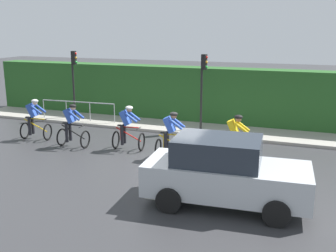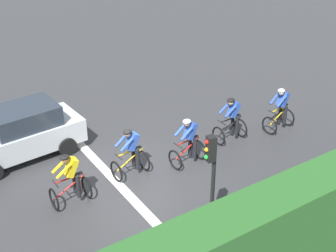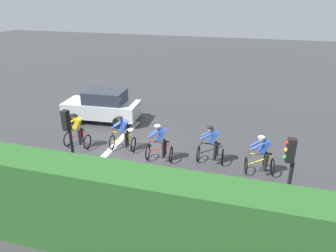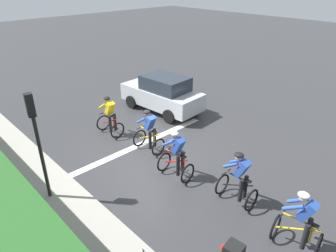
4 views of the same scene
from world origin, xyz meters
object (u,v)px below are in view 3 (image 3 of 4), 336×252
cyclist_fourth (123,134)px  traffic_light_near_crossing (70,144)px  traffic_light_far_junction (288,178)px  pedestrian_railing_kerbside (261,206)px  cyclist_trailing (77,131)px  cyclist_lead (262,156)px  cyclist_mid (160,144)px  car_silver (103,106)px  cyclist_second (212,146)px

cyclist_fourth → traffic_light_near_crossing: 4.21m
traffic_light_far_junction → pedestrian_railing_kerbside: bearing=-139.4°
cyclist_fourth → cyclist_trailing: same height
cyclist_lead → cyclist_fourth: same height
cyclist_lead → cyclist_fourth: 6.01m
cyclist_mid → car_silver: car_silver is taller
cyclist_trailing → traffic_light_far_junction: traffic_light_far_junction is taller
cyclist_lead → traffic_light_far_junction: bearing=7.8°
cyclist_mid → cyclist_trailing: bearing=-92.0°
cyclist_lead → traffic_light_near_crossing: (3.58, -6.00, 1.43)m
cyclist_mid → cyclist_second: bearing=100.9°
cyclist_second → cyclist_fourth: bearing=-90.4°
cyclist_second → car_silver: size_ratio=0.39×
cyclist_mid → car_silver: 5.54m
pedestrian_railing_kerbside → cyclist_fourth: bearing=-120.6°
traffic_light_far_junction → pedestrian_railing_kerbside: size_ratio=0.87×
cyclist_second → cyclist_mid: (0.41, -2.12, 0.00)m
cyclist_fourth → pedestrian_railing_kerbside: cyclist_fourth is taller
cyclist_lead → cyclist_trailing: size_ratio=1.00×
cyclist_trailing → traffic_light_near_crossing: size_ratio=0.50×
cyclist_mid → traffic_light_far_junction: traffic_light_far_junction is taller
cyclist_fourth → cyclist_trailing: 2.15m
traffic_light_far_junction → car_silver: bearing=-128.3°
cyclist_lead → cyclist_second: size_ratio=1.00×
cyclist_mid → pedestrian_railing_kerbside: (3.12, 4.13, 0.00)m
cyclist_second → traffic_light_near_crossing: 5.78m
pedestrian_railing_kerbside → traffic_light_far_junction: bearing=40.6°
traffic_light_near_crossing → cyclist_trailing: bearing=-149.8°
cyclist_trailing → traffic_light_near_crossing: 4.47m
cyclist_mid → cyclist_lead: bearing=90.8°
cyclist_second → cyclist_fourth: (-0.03, -4.00, 0.00)m
traffic_light_near_crossing → traffic_light_far_junction: bearing=88.4°
cyclist_lead → cyclist_mid: (0.06, -4.12, 0.00)m
cyclist_lead → cyclist_mid: same height
cyclist_lead → car_silver: (-3.35, -8.49, 0.08)m
cyclist_second → cyclist_trailing: 6.14m
traffic_light_near_crossing → traffic_light_far_junction: same height
cyclist_lead → cyclist_trailing: same height
traffic_light_far_junction → pedestrian_railing_kerbside: traffic_light_far_junction is taller
pedestrian_railing_kerbside → car_silver: bearing=-127.5°
cyclist_trailing → cyclist_fourth: bearing=98.0°
traffic_light_near_crossing → traffic_light_far_junction: (0.19, 6.51, 0.00)m
cyclist_trailing → pedestrian_railing_kerbside: bearing=68.2°
traffic_light_near_crossing → cyclist_mid: bearing=151.9°
car_silver → pedestrian_railing_kerbside: 10.72m
car_silver → traffic_light_far_junction: bearing=51.7°
cyclist_mid → car_silver: bearing=-127.9°
cyclist_mid → cyclist_fourth: (-0.44, -1.88, 0.00)m
cyclist_fourth → traffic_light_near_crossing: size_ratio=0.50×
car_silver → traffic_light_far_junction: traffic_light_far_junction is taller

